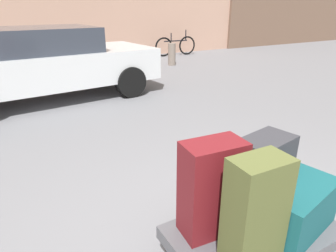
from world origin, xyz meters
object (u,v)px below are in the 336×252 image
(duffel_bag_teal_front_left, at_px, (294,206))
(duffel_bag_charcoal_topmost_pile, at_px, (266,154))
(bicycle_leaning, at_px, (176,46))
(suitcase_olive_center, at_px, (255,212))
(luggage_cart, at_px, (252,237))
(suitcase_maroon_rear_right, at_px, (212,188))
(parked_car, at_px, (43,62))
(duffel_bag_brown_stacked_top, at_px, (261,187))
(bollard_kerb_mid, at_px, (172,54))
(bollard_kerb_near, at_px, (134,58))

(duffel_bag_teal_front_left, bearing_deg, duffel_bag_charcoal_topmost_pile, 80.31)
(bicycle_leaning, bearing_deg, suitcase_olive_center, -118.58)
(luggage_cart, height_order, suitcase_maroon_rear_right, suitcase_maroon_rear_right)
(parked_car, bearing_deg, luggage_cart, -84.00)
(suitcase_olive_center, height_order, duffel_bag_teal_front_left, suitcase_olive_center)
(suitcase_maroon_rear_right, xyz_separation_m, duffel_bag_charcoal_topmost_pile, (0.50, 0.03, 0.11))
(parked_car, bearing_deg, bicycle_leaning, 35.33)
(suitcase_maroon_rear_right, bearing_deg, duffel_bag_teal_front_left, -22.28)
(duffel_bag_teal_front_left, bearing_deg, bicycle_leaning, 51.62)
(duffel_bag_brown_stacked_top, distance_m, parked_car, 5.14)
(parked_car, relative_size, bollard_kerb_mid, 6.36)
(luggage_cart, distance_m, parked_car, 5.31)
(parked_car, bearing_deg, suitcase_olive_center, -86.32)
(luggage_cart, distance_m, bicycle_leaning, 10.28)
(duffel_bag_brown_stacked_top, height_order, suitcase_maroon_rear_right, suitcase_maroon_rear_right)
(suitcase_maroon_rear_right, bearing_deg, suitcase_olive_center, -73.52)
(suitcase_olive_center, relative_size, duffel_bag_charcoal_topmost_pile, 1.60)
(bollard_kerb_near, bearing_deg, duffel_bag_charcoal_topmost_pile, -106.03)
(suitcase_olive_center, bearing_deg, bollard_kerb_mid, 65.33)
(duffel_bag_charcoal_topmost_pile, distance_m, bollard_kerb_near, 7.44)
(bicycle_leaning, bearing_deg, suitcase_maroon_rear_right, -119.76)
(suitcase_olive_center, bearing_deg, duffel_bag_brown_stacked_top, 41.08)
(bollard_kerb_near, height_order, bollard_kerb_mid, same)
(suitcase_maroon_rear_right, bearing_deg, parked_car, 98.45)
(suitcase_olive_center, distance_m, bollard_kerb_near, 7.89)
(duffel_bag_brown_stacked_top, height_order, duffel_bag_teal_front_left, duffel_bag_teal_front_left)
(duffel_bag_teal_front_left, distance_m, bollard_kerb_near, 7.70)
(suitcase_olive_center, bearing_deg, luggage_cart, 42.25)
(luggage_cart, bearing_deg, duffel_bag_charcoal_topmost_pile, 37.60)
(bicycle_leaning, xyz_separation_m, bollard_kerb_near, (-2.55, -1.76, -0.02))
(suitcase_maroon_rear_right, distance_m, parked_car, 5.11)
(luggage_cart, height_order, duffel_bag_teal_front_left, duffel_bag_teal_front_left)
(bicycle_leaning, xyz_separation_m, bollard_kerb_mid, (-1.21, -1.76, -0.02))
(duffel_bag_brown_stacked_top, bearing_deg, bicycle_leaning, 60.46)
(duffel_bag_charcoal_topmost_pile, xyz_separation_m, bicycle_leaning, (4.60, 8.89, -0.41))
(duffel_bag_brown_stacked_top, height_order, duffel_bag_charcoal_topmost_pile, duffel_bag_charcoal_topmost_pile)
(bicycle_leaning, bearing_deg, duffel_bag_teal_front_left, -116.54)
(duffel_bag_teal_front_left, bearing_deg, parked_car, 86.58)
(parked_car, height_order, bicycle_leaning, parked_car)
(bollard_kerb_mid, bearing_deg, suitcase_olive_center, -117.09)
(luggage_cart, height_order, suitcase_olive_center, suitcase_olive_center)
(parked_car, bearing_deg, suitcase_maroon_rear_right, -86.81)
(duffel_bag_brown_stacked_top, distance_m, suitcase_olive_center, 0.59)
(duffel_bag_brown_stacked_top, relative_size, parked_car, 0.14)
(duffel_bag_brown_stacked_top, relative_size, bicycle_leaning, 0.35)
(luggage_cart, height_order, bollard_kerb_mid, bollard_kerb_mid)
(duffel_bag_charcoal_topmost_pile, distance_m, bicycle_leaning, 10.02)
(duffel_bag_brown_stacked_top, xyz_separation_m, parked_car, (-0.78, 5.08, 0.26))
(duffel_bag_brown_stacked_top, height_order, bicycle_leaning, bicycle_leaning)
(bicycle_leaning, bearing_deg, bollard_kerb_mid, -124.45)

